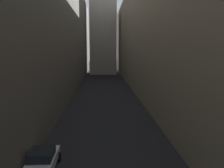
# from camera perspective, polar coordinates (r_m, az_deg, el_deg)

# --- Properties ---
(ground_plane) EXTENTS (264.00, 264.00, 0.00)m
(ground_plane) POSITION_cam_1_polar(r_m,az_deg,el_deg) (38.78, -1.74, -3.70)
(ground_plane) COLOR black
(building_block_left) EXTENTS (12.09, 108.00, 22.74)m
(building_block_left) POSITION_cam_1_polar(r_m,az_deg,el_deg) (41.60, -18.35, 12.45)
(building_block_left) COLOR #60594F
(building_block_left) RESTS_ON ground
(building_block_right) EXTENTS (11.56, 108.00, 21.43)m
(building_block_right) POSITION_cam_1_polar(r_m,az_deg,el_deg) (41.72, 14.19, 11.70)
(building_block_right) COLOR gray
(building_block_right) RESTS_ON ground
(parked_car_left_far) EXTENTS (1.87, 3.96, 1.50)m
(parked_car_left_far) POSITION_cam_1_polar(r_m,az_deg,el_deg) (17.22, -16.24, -16.99)
(parked_car_left_far) COLOR silver
(parked_car_left_far) RESTS_ON ground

